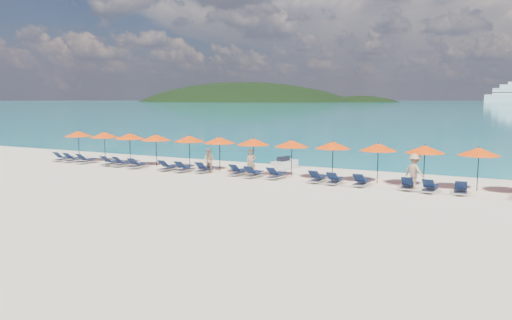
% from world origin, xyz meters
% --- Properties ---
extents(ground, '(1400.00, 1400.00, 0.00)m').
position_xyz_m(ground, '(0.00, 0.00, 0.00)').
color(ground, beige).
extents(sea, '(1600.00, 1300.00, 0.01)m').
position_xyz_m(sea, '(0.00, 660.00, 0.01)').
color(sea, '#1FA9B2').
rests_on(sea, ground).
extents(headland_main, '(374.00, 242.00, 126.50)m').
position_xyz_m(headland_main, '(-300.00, 540.00, -38.00)').
color(headland_main, black).
rests_on(headland_main, ground).
extents(headland_small, '(162.00, 126.00, 85.50)m').
position_xyz_m(headland_small, '(-150.00, 560.00, -35.00)').
color(headland_small, black).
rests_on(headland_small, ground).
extents(jetski, '(1.15, 2.28, 0.77)m').
position_xyz_m(jetski, '(-0.66, 8.46, 0.32)').
color(jetski, silver).
rests_on(jetski, ground).
extents(beachgoer_a, '(0.69, 0.60, 1.59)m').
position_xyz_m(beachgoer_a, '(-1.29, 4.83, 0.79)').
color(beachgoer_a, tan).
rests_on(beachgoer_a, ground).
extents(beachgoer_b, '(0.77, 0.46, 1.55)m').
position_xyz_m(beachgoer_b, '(-4.08, 4.39, 0.77)').
color(beachgoer_b, tan).
rests_on(beachgoer_b, ground).
extents(beachgoer_c, '(1.31, 1.08, 1.85)m').
position_xyz_m(beachgoer_c, '(8.51, 4.57, 0.92)').
color(beachgoer_c, tan).
rests_on(beachgoer_c, ground).
extents(umbrella_0, '(2.10, 2.10, 2.28)m').
position_xyz_m(umbrella_0, '(-16.49, 5.35, 2.02)').
color(umbrella_0, black).
rests_on(umbrella_0, ground).
extents(umbrella_1, '(2.10, 2.10, 2.28)m').
position_xyz_m(umbrella_1, '(-13.91, 5.43, 2.02)').
color(umbrella_1, black).
rests_on(umbrella_1, ground).
extents(umbrella_2, '(2.10, 2.10, 2.28)m').
position_xyz_m(umbrella_2, '(-11.41, 5.34, 2.02)').
color(umbrella_2, black).
rests_on(umbrella_2, ground).
extents(umbrella_3, '(2.10, 2.10, 2.28)m').
position_xyz_m(umbrella_3, '(-8.94, 5.21, 2.02)').
color(umbrella_3, black).
rests_on(umbrella_3, ground).
extents(umbrella_4, '(2.10, 2.10, 2.28)m').
position_xyz_m(umbrella_4, '(-6.28, 5.40, 2.02)').
color(umbrella_4, black).
rests_on(umbrella_4, ground).
extents(umbrella_5, '(2.10, 2.10, 2.28)m').
position_xyz_m(umbrella_5, '(-3.85, 5.30, 2.02)').
color(umbrella_5, black).
rests_on(umbrella_5, ground).
extents(umbrella_6, '(2.10, 2.10, 2.28)m').
position_xyz_m(umbrella_6, '(-1.39, 5.32, 2.02)').
color(umbrella_6, black).
rests_on(umbrella_6, ground).
extents(umbrella_7, '(2.10, 2.10, 2.28)m').
position_xyz_m(umbrella_7, '(1.26, 5.20, 2.02)').
color(umbrella_7, black).
rests_on(umbrella_7, ground).
extents(umbrella_8, '(2.10, 2.10, 2.28)m').
position_xyz_m(umbrella_8, '(3.76, 5.42, 2.02)').
color(umbrella_8, black).
rests_on(umbrella_8, ground).
extents(umbrella_9, '(2.10, 2.10, 2.28)m').
position_xyz_m(umbrella_9, '(6.37, 5.43, 2.02)').
color(umbrella_9, black).
rests_on(umbrella_9, ground).
extents(umbrella_10, '(2.10, 2.10, 2.28)m').
position_xyz_m(umbrella_10, '(8.85, 5.44, 2.02)').
color(umbrella_10, black).
rests_on(umbrella_10, ground).
extents(umbrella_11, '(2.10, 2.10, 2.28)m').
position_xyz_m(umbrella_11, '(11.48, 5.45, 2.02)').
color(umbrella_11, black).
rests_on(umbrella_11, ground).
extents(lounger_0, '(0.68, 1.72, 0.66)m').
position_xyz_m(lounger_0, '(-17.02, 4.28, 0.24)').
color(lounger_0, silver).
rests_on(lounger_0, ground).
extents(lounger_1, '(0.65, 1.71, 0.66)m').
position_xyz_m(lounger_1, '(-15.87, 4.21, 0.24)').
color(lounger_1, silver).
rests_on(lounger_1, ground).
extents(lounger_2, '(0.68, 1.72, 0.66)m').
position_xyz_m(lounger_2, '(-14.45, 4.14, 0.24)').
color(lounger_2, silver).
rests_on(lounger_2, ground).
extents(lounger_3, '(0.71, 1.73, 0.66)m').
position_xyz_m(lounger_3, '(-12.00, 4.04, 0.24)').
color(lounger_3, silver).
rests_on(lounger_3, ground).
extents(lounger_4, '(0.79, 1.75, 0.66)m').
position_xyz_m(lounger_4, '(-10.93, 4.08, 0.24)').
color(lounger_4, silver).
rests_on(lounger_4, ground).
extents(lounger_5, '(0.71, 1.73, 0.66)m').
position_xyz_m(lounger_5, '(-9.51, 3.91, 0.24)').
color(lounger_5, silver).
rests_on(lounger_5, ground).
extents(lounger_6, '(0.67, 1.72, 0.66)m').
position_xyz_m(lounger_6, '(-6.96, 3.96, 0.24)').
color(lounger_6, silver).
rests_on(lounger_6, ground).
extents(lounger_7, '(0.72, 1.73, 0.66)m').
position_xyz_m(lounger_7, '(-5.72, 3.98, 0.24)').
color(lounger_7, silver).
rests_on(lounger_7, ground).
extents(lounger_8, '(0.74, 1.74, 0.66)m').
position_xyz_m(lounger_8, '(-4.36, 4.28, 0.24)').
color(lounger_8, silver).
rests_on(lounger_8, ground).
extents(lounger_9, '(0.69, 1.72, 0.66)m').
position_xyz_m(lounger_9, '(-1.87, 4.31, 0.24)').
color(lounger_9, silver).
rests_on(lounger_9, ground).
extents(lounger_10, '(0.68, 1.72, 0.66)m').
position_xyz_m(lounger_10, '(-0.67, 4.00, 0.24)').
color(lounger_10, silver).
rests_on(lounger_10, ground).
extents(lounger_11, '(0.73, 1.74, 0.66)m').
position_xyz_m(lounger_11, '(0.75, 4.15, 0.24)').
color(lounger_11, silver).
rests_on(lounger_11, ground).
extents(lounger_12, '(0.66, 1.71, 0.66)m').
position_xyz_m(lounger_12, '(3.33, 4.12, 0.24)').
color(lounger_12, silver).
rests_on(lounger_12, ground).
extents(lounger_13, '(0.70, 1.73, 0.66)m').
position_xyz_m(lounger_13, '(4.39, 3.98, 0.24)').
color(lounger_13, silver).
rests_on(lounger_13, ground).
extents(lounger_14, '(0.63, 1.70, 0.66)m').
position_xyz_m(lounger_14, '(5.85, 4.08, 0.24)').
color(lounger_14, silver).
rests_on(lounger_14, ground).
extents(lounger_15, '(0.79, 1.76, 0.66)m').
position_xyz_m(lounger_15, '(8.26, 4.18, 0.24)').
color(lounger_15, silver).
rests_on(lounger_15, ground).
extents(lounger_16, '(0.71, 1.73, 0.66)m').
position_xyz_m(lounger_16, '(9.42, 3.94, 0.24)').
color(lounger_16, silver).
rests_on(lounger_16, ground).
extents(lounger_17, '(0.78, 1.75, 0.66)m').
position_xyz_m(lounger_17, '(10.82, 4.11, 0.24)').
color(lounger_17, silver).
rests_on(lounger_17, ground).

